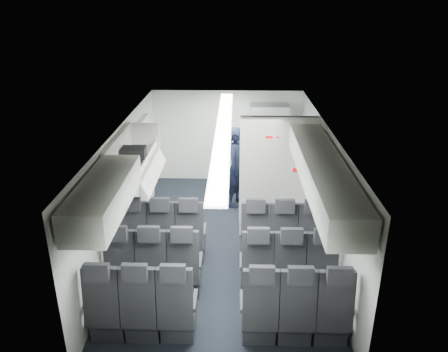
{
  "coord_description": "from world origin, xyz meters",
  "views": [
    {
      "loc": [
        0.19,
        -6.77,
        4.12
      ],
      "look_at": [
        0.0,
        0.4,
        1.15
      ],
      "focal_mm": 35.0,
      "sensor_mm": 36.0,
      "label": 1
    }
  ],
  "objects_px": {
    "seat_row_mid": "(221,271)",
    "carry_on_bag": "(134,154)",
    "galley_unit": "(268,146)",
    "seat_row_front": "(222,239)",
    "boarding_door": "(146,162)",
    "flight_attendant": "(237,167)",
    "seat_row_rear": "(218,313)"
  },
  "relations": [
    {
      "from": "boarding_door",
      "to": "carry_on_bag",
      "type": "relative_size",
      "value": 4.94
    },
    {
      "from": "seat_row_mid",
      "to": "galley_unit",
      "type": "height_order",
      "value": "galley_unit"
    },
    {
      "from": "flight_attendant",
      "to": "boarding_door",
      "type": "bearing_deg",
      "value": 114.22
    },
    {
      "from": "galley_unit",
      "to": "carry_on_bag",
      "type": "xyz_separation_m",
      "value": [
        -2.37,
        -2.98,
        0.83
      ]
    },
    {
      "from": "galley_unit",
      "to": "carry_on_bag",
      "type": "distance_m",
      "value": 3.89
    },
    {
      "from": "seat_row_rear",
      "to": "boarding_door",
      "type": "xyz_separation_m",
      "value": [
        -1.64,
        3.89,
        0.55
      ]
    },
    {
      "from": "galley_unit",
      "to": "flight_attendant",
      "type": "xyz_separation_m",
      "value": [
        -0.72,
        -1.1,
        -0.1
      ]
    },
    {
      "from": "flight_attendant",
      "to": "carry_on_bag",
      "type": "height_order",
      "value": "carry_on_bag"
    },
    {
      "from": "seat_row_front",
      "to": "carry_on_bag",
      "type": "xyz_separation_m",
      "value": [
        -1.42,
        0.28,
        1.38
      ]
    },
    {
      "from": "seat_row_rear",
      "to": "galley_unit",
      "type": "relative_size",
      "value": 1.75
    },
    {
      "from": "seat_row_front",
      "to": "galley_unit",
      "type": "bearing_deg",
      "value": 73.72
    },
    {
      "from": "seat_row_rear",
      "to": "seat_row_mid",
      "type": "bearing_deg",
      "value": 90.0
    },
    {
      "from": "boarding_door",
      "to": "seat_row_front",
      "type": "bearing_deg",
      "value": -51.84
    },
    {
      "from": "seat_row_mid",
      "to": "galley_unit",
      "type": "distance_m",
      "value": 4.3
    },
    {
      "from": "seat_row_rear",
      "to": "boarding_door",
      "type": "distance_m",
      "value": 4.25
    },
    {
      "from": "seat_row_mid",
      "to": "flight_attendant",
      "type": "height_order",
      "value": "flight_attendant"
    },
    {
      "from": "seat_row_mid",
      "to": "carry_on_bag",
      "type": "bearing_deg",
      "value": 140.34
    },
    {
      "from": "seat_row_front",
      "to": "seat_row_mid",
      "type": "distance_m",
      "value": 0.9
    },
    {
      "from": "boarding_door",
      "to": "carry_on_bag",
      "type": "height_order",
      "value": "carry_on_bag"
    },
    {
      "from": "galley_unit",
      "to": "flight_attendant",
      "type": "relative_size",
      "value": 1.12
    },
    {
      "from": "seat_row_front",
      "to": "seat_row_mid",
      "type": "height_order",
      "value": "same"
    },
    {
      "from": "galley_unit",
      "to": "carry_on_bag",
      "type": "relative_size",
      "value": 5.04
    },
    {
      "from": "seat_row_front",
      "to": "seat_row_mid",
      "type": "bearing_deg",
      "value": -90.0
    },
    {
      "from": "seat_row_mid",
      "to": "flight_attendant",
      "type": "relative_size",
      "value": 1.96
    },
    {
      "from": "seat_row_rear",
      "to": "flight_attendant",
      "type": "bearing_deg",
      "value": 86.71
    },
    {
      "from": "seat_row_front",
      "to": "boarding_door",
      "type": "bearing_deg",
      "value": 128.16
    },
    {
      "from": "galley_unit",
      "to": "flight_attendant",
      "type": "distance_m",
      "value": 1.32
    },
    {
      "from": "seat_row_front",
      "to": "boarding_door",
      "type": "xyz_separation_m",
      "value": [
        -1.64,
        2.09,
        0.55
      ]
    },
    {
      "from": "seat_row_mid",
      "to": "seat_row_rear",
      "type": "bearing_deg",
      "value": -90.0
    },
    {
      "from": "seat_row_mid",
      "to": "flight_attendant",
      "type": "distance_m",
      "value": 3.1
    },
    {
      "from": "seat_row_mid",
      "to": "seat_row_rear",
      "type": "relative_size",
      "value": 1.0
    },
    {
      "from": "boarding_door",
      "to": "carry_on_bag",
      "type": "distance_m",
      "value": 2.0
    }
  ]
}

